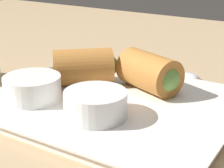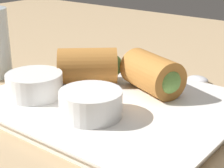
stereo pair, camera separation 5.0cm
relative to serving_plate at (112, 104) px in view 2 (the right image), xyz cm
name	(u,v)px [view 2 (the right image)]	position (x,y,z in cm)	size (l,w,h in cm)	color
table_surface	(100,123)	(-0.15, 2.70, -1.76)	(180.00, 140.00, 2.00)	tan
serving_plate	(112,104)	(0.00, 0.00, 0.00)	(31.70, 26.54, 1.50)	white
roll_front_left	(154,74)	(-3.07, -5.35, 3.35)	(9.77, 7.94, 5.22)	#B77533
roll_front_right	(91,66)	(6.14, -2.89, 3.35)	(9.78, 9.48, 5.22)	#B77533
dipping_bowl_near	(91,102)	(-1.20, 5.58, 2.46)	(7.52, 7.52, 3.16)	white
dipping_bowl_far	(35,84)	(8.82, 5.53, 2.46)	(7.52, 7.52, 3.16)	white
spoon	(183,76)	(-1.86, -16.32, -0.25)	(19.87, 2.95, 1.18)	silver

